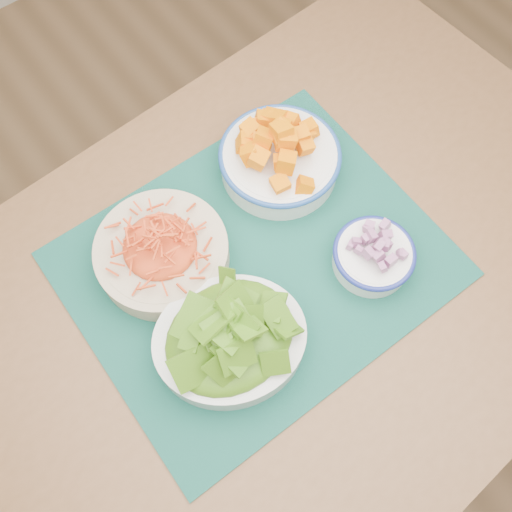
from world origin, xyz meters
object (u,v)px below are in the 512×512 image
at_px(placemat, 256,264).
at_px(carrot_bowl, 161,250).
at_px(squash_bowl, 280,155).
at_px(table, 280,299).
at_px(lettuce_bowl, 229,336).
at_px(onion_bowl, 374,255).

height_order(placemat, carrot_bowl, carrot_bowl).
bearing_deg(squash_bowl, table, -126.60).
relative_size(placemat, lettuce_bowl, 2.02).
bearing_deg(onion_bowl, table, 154.07).
xyz_separation_m(placemat, carrot_bowl, (-0.12, 0.10, 0.04)).
xyz_separation_m(table, lettuce_bowl, (-0.13, -0.04, 0.15)).
bearing_deg(onion_bowl, lettuce_bowl, 174.63).
relative_size(table, onion_bowl, 9.10).
bearing_deg(table, squash_bowl, 50.04).
distance_m(table, squash_bowl, 0.25).
relative_size(placemat, squash_bowl, 2.61).
bearing_deg(placemat, onion_bowl, -36.11).
height_order(placemat, squash_bowl, squash_bowl).
height_order(placemat, onion_bowl, onion_bowl).
xyz_separation_m(carrot_bowl, lettuce_bowl, (0.00, -0.18, 0.01)).
distance_m(table, carrot_bowl, 0.24).
xyz_separation_m(table, onion_bowl, (0.13, -0.06, 0.13)).
bearing_deg(onion_bowl, squash_bowl, 92.25).
distance_m(carrot_bowl, lettuce_bowl, 0.18).
distance_m(squash_bowl, onion_bowl, 0.23).
distance_m(table, onion_bowl, 0.20).
relative_size(placemat, carrot_bowl, 2.51).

